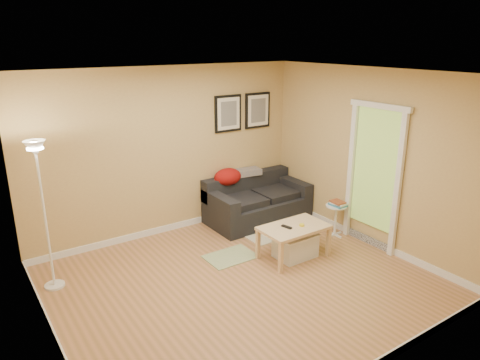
# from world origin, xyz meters

# --- Properties ---
(floor) EXTENTS (4.50, 4.50, 0.00)m
(floor) POSITION_xyz_m (0.00, 0.00, 0.00)
(floor) COLOR #B3784D
(floor) RESTS_ON ground
(ceiling) EXTENTS (4.50, 4.50, 0.00)m
(ceiling) POSITION_xyz_m (0.00, 0.00, 2.60)
(ceiling) COLOR white
(ceiling) RESTS_ON wall_back
(wall_back) EXTENTS (4.50, 0.00, 4.50)m
(wall_back) POSITION_xyz_m (0.00, 2.00, 1.30)
(wall_back) COLOR tan
(wall_back) RESTS_ON ground
(wall_front) EXTENTS (4.50, 0.00, 4.50)m
(wall_front) POSITION_xyz_m (0.00, -2.00, 1.30)
(wall_front) COLOR tan
(wall_front) RESTS_ON ground
(wall_left) EXTENTS (0.00, 4.00, 4.00)m
(wall_left) POSITION_xyz_m (-2.25, 0.00, 1.30)
(wall_left) COLOR tan
(wall_left) RESTS_ON ground
(wall_right) EXTENTS (0.00, 4.00, 4.00)m
(wall_right) POSITION_xyz_m (2.25, 0.00, 1.30)
(wall_right) COLOR tan
(wall_right) RESTS_ON ground
(baseboard_back) EXTENTS (4.50, 0.02, 0.10)m
(baseboard_back) POSITION_xyz_m (0.00, 1.99, 0.05)
(baseboard_back) COLOR white
(baseboard_back) RESTS_ON ground
(baseboard_left) EXTENTS (0.02, 4.00, 0.10)m
(baseboard_left) POSITION_xyz_m (-2.24, 0.00, 0.05)
(baseboard_left) COLOR white
(baseboard_left) RESTS_ON ground
(baseboard_right) EXTENTS (0.02, 4.00, 0.10)m
(baseboard_right) POSITION_xyz_m (2.24, 0.00, 0.05)
(baseboard_right) COLOR white
(baseboard_right) RESTS_ON ground
(sofa) EXTENTS (1.70, 0.90, 0.75)m
(sofa) POSITION_xyz_m (1.38, 1.53, 0.38)
(sofa) COLOR black
(sofa) RESTS_ON ground
(red_throw) EXTENTS (0.48, 0.36, 0.28)m
(red_throw) POSITION_xyz_m (0.97, 1.83, 0.77)
(red_throw) COLOR maroon
(red_throw) RESTS_ON sofa
(plaid_throw) EXTENTS (0.45, 0.32, 0.10)m
(plaid_throw) POSITION_xyz_m (1.41, 1.86, 0.78)
(plaid_throw) COLOR tan
(plaid_throw) RESTS_ON sofa
(framed_print_left) EXTENTS (0.50, 0.04, 0.60)m
(framed_print_left) POSITION_xyz_m (1.08, 1.98, 1.80)
(framed_print_left) COLOR black
(framed_print_left) RESTS_ON wall_back
(framed_print_right) EXTENTS (0.50, 0.04, 0.60)m
(framed_print_right) POSITION_xyz_m (1.68, 1.98, 1.80)
(framed_print_right) COLOR black
(framed_print_right) RESTS_ON wall_back
(area_rug) EXTENTS (1.25, 0.85, 0.01)m
(area_rug) POSITION_xyz_m (1.42, 1.11, 0.01)
(area_rug) COLOR beige
(area_rug) RESTS_ON ground
(green_runner) EXTENTS (0.70, 0.50, 0.01)m
(green_runner) POSITION_xyz_m (0.26, 0.66, 0.01)
(green_runner) COLOR #668C4C
(green_runner) RESTS_ON ground
(coffee_table) EXTENTS (1.07, 0.82, 0.47)m
(coffee_table) POSITION_xyz_m (0.99, 0.16, 0.24)
(coffee_table) COLOR #E0BA88
(coffee_table) RESTS_ON ground
(remote_control) EXTENTS (0.08, 0.17, 0.02)m
(remote_control) POSITION_xyz_m (0.88, 0.19, 0.48)
(remote_control) COLOR black
(remote_control) RESTS_ON coffee_table
(tape_roll) EXTENTS (0.07, 0.07, 0.03)m
(tape_roll) POSITION_xyz_m (1.09, 0.11, 0.49)
(tape_roll) COLOR yellow
(tape_roll) RESTS_ON coffee_table
(storage_bin) EXTENTS (0.57, 0.42, 0.35)m
(storage_bin) POSITION_xyz_m (1.02, 0.15, 0.18)
(storage_bin) COLOR white
(storage_bin) RESTS_ON ground
(side_table) EXTENTS (0.33, 0.33, 0.50)m
(side_table) POSITION_xyz_m (2.02, 0.35, 0.25)
(side_table) COLOR white
(side_table) RESTS_ON ground
(book_stack) EXTENTS (0.19, 0.25, 0.08)m
(book_stack) POSITION_xyz_m (2.03, 0.33, 0.54)
(book_stack) COLOR teal
(book_stack) RESTS_ON side_table
(floor_lamp) EXTENTS (0.24, 0.24, 1.88)m
(floor_lamp) POSITION_xyz_m (-2.00, 1.24, 0.89)
(floor_lamp) COLOR white
(floor_lamp) RESTS_ON ground
(doorway) EXTENTS (0.12, 1.01, 2.13)m
(doorway) POSITION_xyz_m (2.20, -0.15, 1.02)
(doorway) COLOR white
(doorway) RESTS_ON ground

